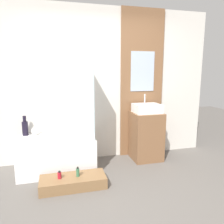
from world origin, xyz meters
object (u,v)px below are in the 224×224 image
object	(u,v)px
bathtub	(57,154)
bottle_soap_primary	(59,175)
vase_round_light	(36,131)
bottle_soap_secondary	(78,172)
wooden_step_bench	(73,182)
sink	(147,108)
vase_tall_dark	(25,127)

from	to	relation	value
bathtub	bottle_soap_primary	distance (m)	0.60
vase_round_light	bottle_soap_secondary	world-z (taller)	vase_round_light
bottle_soap_secondary	vase_round_light	bearing A→B (deg)	125.32
wooden_step_bench	sink	bearing A→B (deg)	26.77
vase_round_light	bottle_soap_secondary	distance (m)	1.07
bathtub	sink	distance (m)	1.66
bottle_soap_secondary	vase_tall_dark	bearing A→B (deg)	131.29
wooden_step_bench	bottle_soap_secondary	xyz separation A→B (m)	(0.07, 0.00, 0.13)
bathtub	sink	size ratio (longest dim) A/B	2.58
sink	wooden_step_bench	bearing A→B (deg)	-153.23
sink	vase_round_light	bearing A→B (deg)	175.59
wooden_step_bench	bottle_soap_secondary	bearing A→B (deg)	0.00
bottle_soap_secondary	bottle_soap_primary	bearing A→B (deg)	-180.00
bottle_soap_primary	vase_round_light	bearing A→B (deg)	112.50
bathtub	bottle_soap_secondary	bearing A→B (deg)	-66.52
vase_tall_dark	bottle_soap_primary	xyz separation A→B (m)	(0.49, -0.84, -0.47)
wooden_step_bench	vase_tall_dark	xyz separation A→B (m)	(-0.67, 0.84, 0.59)
wooden_step_bench	sink	distance (m)	1.71
bottle_soap_primary	bottle_soap_secondary	distance (m)	0.24
bathtub	bottle_soap_secondary	xyz separation A→B (m)	(0.26, -0.59, -0.06)
sink	bottle_soap_secondary	size ratio (longest dim) A/B	3.37
sink	bottle_soap_primary	bearing A→B (deg)	-155.96
bathtub	vase_tall_dark	distance (m)	0.66
wooden_step_bench	sink	xyz separation A→B (m)	(1.33, 0.67, 0.84)
wooden_step_bench	vase_tall_dark	size ratio (longest dim) A/B	2.78
bathtub	vase_round_light	world-z (taller)	vase_round_light
sink	bottle_soap_primary	distance (m)	1.80
wooden_step_bench	bottle_soap_secondary	world-z (taller)	bottle_soap_secondary
wooden_step_bench	bottle_soap_primary	bearing A→B (deg)	180.00
bottle_soap_secondary	sink	bearing A→B (deg)	27.94
bathtub	sink	xyz separation A→B (m)	(1.53, 0.08, 0.64)
vase_round_light	bottle_soap_primary	distance (m)	0.97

